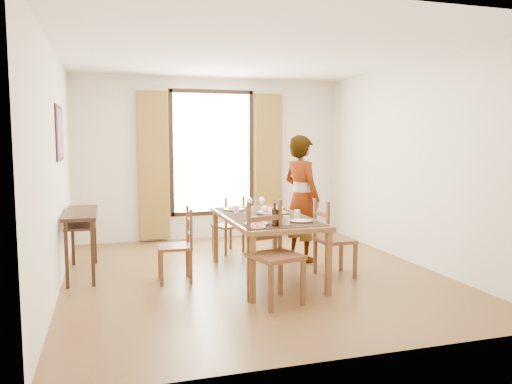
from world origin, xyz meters
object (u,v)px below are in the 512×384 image
object	(u,v)px
dining_table	(265,221)
man	(302,198)
pasta_platter	(273,210)
console_table	(81,220)

from	to	relation	value
dining_table	man	size ratio (longest dim) A/B	1.10
man	pasta_platter	world-z (taller)	man
dining_table	pasta_platter	distance (m)	0.20
console_table	dining_table	size ratio (longest dim) A/B	0.63
pasta_platter	dining_table	bearing A→B (deg)	-141.39
console_table	dining_table	bearing A→B (deg)	-18.68
console_table	man	size ratio (longest dim) A/B	0.69
dining_table	man	distance (m)	1.01
console_table	pasta_platter	bearing A→B (deg)	-15.26
dining_table	man	xyz separation A→B (m)	(0.74, 0.67, 0.17)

